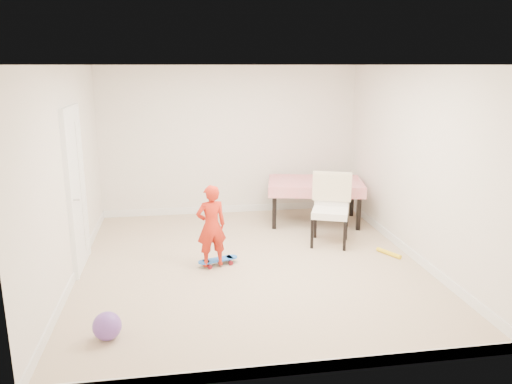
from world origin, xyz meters
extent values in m
plane|color=tan|center=(0.00, 0.00, 0.00)|extent=(5.00, 5.00, 0.00)
cube|color=silver|center=(0.00, 0.00, 2.58)|extent=(4.50, 5.00, 0.04)
cube|color=silver|center=(0.00, 2.48, 1.30)|extent=(4.50, 0.04, 2.60)
cube|color=silver|center=(0.00, -2.48, 1.30)|extent=(4.50, 0.04, 2.60)
cube|color=silver|center=(-2.23, 0.00, 1.30)|extent=(0.04, 5.00, 2.60)
cube|color=silver|center=(2.23, 0.00, 1.30)|extent=(0.04, 5.00, 2.60)
cube|color=white|center=(-2.22, 0.30, 1.02)|extent=(0.11, 0.94, 2.11)
cube|color=white|center=(0.00, 2.49, 0.06)|extent=(4.50, 0.02, 0.12)
cube|color=white|center=(0.00, -2.49, 0.06)|extent=(4.50, 0.02, 0.12)
cube|color=white|center=(-2.24, 0.00, 0.06)|extent=(0.02, 5.00, 0.12)
cube|color=white|center=(2.24, 0.00, 0.06)|extent=(0.02, 5.00, 0.12)
imported|color=red|center=(-0.52, -0.02, 0.54)|extent=(0.44, 0.34, 1.09)
sphere|color=#6C43A2|center=(-1.66, -1.64, 0.14)|extent=(0.28, 0.28, 0.28)
cylinder|color=yellow|center=(1.97, 0.03, 0.03)|extent=(0.24, 0.38, 0.06)
camera|label=1|loc=(-0.91, -6.18, 2.60)|focal=35.00mm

